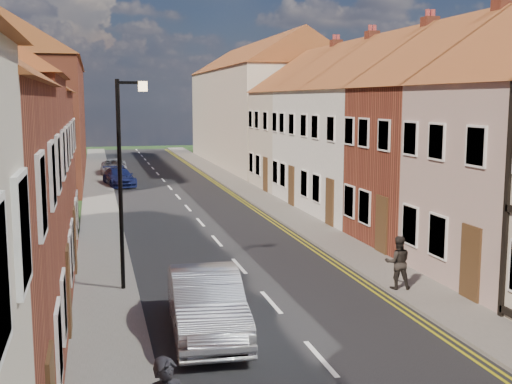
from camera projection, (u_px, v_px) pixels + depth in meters
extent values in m
cube|color=black|center=(200.00, 222.00, 29.18)|extent=(7.00, 90.00, 0.02)
cube|color=gray|center=(101.00, 226.00, 28.10)|extent=(1.80, 90.00, 0.12)
cube|color=gray|center=(293.00, 217.00, 30.24)|extent=(1.80, 90.00, 0.12)
cube|color=brown|center=(465.00, 166.00, 24.77)|extent=(8.00, 5.00, 6.00)
cube|color=brown|center=(502.00, 23.00, 22.21)|extent=(0.60, 0.60, 1.60)
cube|color=white|center=(400.00, 155.00, 29.96)|extent=(8.00, 5.80, 6.00)
cube|color=brown|center=(429.00, 36.00, 27.01)|extent=(0.60, 0.60, 1.60)
cube|color=white|center=(355.00, 147.00, 35.14)|extent=(8.00, 5.00, 6.00)
cube|color=brown|center=(372.00, 47.00, 32.57)|extent=(0.60, 0.60, 1.60)
cube|color=#BEB9A0|center=(321.00, 141.00, 40.32)|extent=(8.00, 5.80, 6.00)
cube|color=brown|center=(336.00, 54.00, 37.37)|extent=(0.60, 0.60, 1.60)
cube|color=#BEB9A0|center=(260.00, 118.00, 54.86)|extent=(8.00, 24.00, 8.00)
cube|color=brown|center=(25.00, 122.00, 45.54)|extent=(8.00, 24.00, 8.00)
cylinder|color=black|center=(120.00, 186.00, 18.19)|extent=(0.12, 0.12, 6.00)
cube|color=black|center=(130.00, 83.00, 17.86)|extent=(0.70, 0.08, 0.08)
cube|color=#FFD899|center=(143.00, 86.00, 17.96)|extent=(0.25, 0.15, 0.28)
imported|color=#AFB0B7|center=(206.00, 303.00, 15.20)|extent=(1.89, 4.73, 1.53)
imported|color=navy|center=(119.00, 177.00, 41.51)|extent=(2.27, 4.23, 1.17)
imported|color=#B8BDC1|center=(114.00, 167.00, 47.97)|extent=(2.02, 4.14, 1.13)
imported|color=black|center=(398.00, 262.00, 18.50)|extent=(0.88, 0.75, 1.55)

